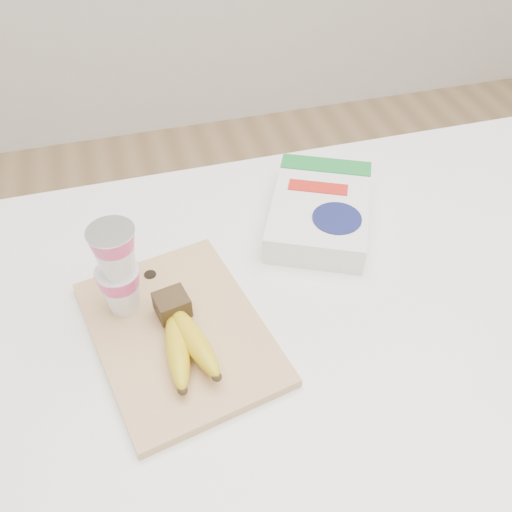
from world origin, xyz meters
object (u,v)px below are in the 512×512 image
(table, at_px, (328,424))
(cutting_board, at_px, (179,332))
(bananas, at_px, (183,337))
(yogurt_stack, at_px, (117,268))
(cereal_box, at_px, (320,210))

(table, relative_size, cutting_board, 3.65)
(table, bearing_deg, bananas, -168.96)
(yogurt_stack, height_order, cereal_box, yogurt_stack)
(bananas, bearing_deg, cutting_board, 94.95)
(cutting_board, distance_m, yogurt_stack, 0.13)
(cutting_board, height_order, cereal_box, cereal_box)
(cereal_box, bearing_deg, table, -65.46)
(yogurt_stack, xyz_separation_m, cereal_box, (0.36, 0.13, -0.07))
(cutting_board, height_order, bananas, bananas)
(table, xyz_separation_m, cutting_board, (-0.29, -0.02, 0.45))
(cutting_board, relative_size, cereal_box, 1.08)
(table, height_order, bananas, bananas)
(bananas, distance_m, yogurt_stack, 0.14)
(yogurt_stack, distance_m, cereal_box, 0.39)
(table, xyz_separation_m, cereal_box, (0.00, 0.17, 0.47))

